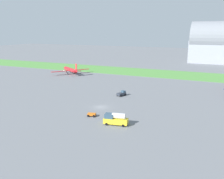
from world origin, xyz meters
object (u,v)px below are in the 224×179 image
baggage_cart_near_gate (92,114)px  airplane_taxiing_turboprop (71,70)px  fuel_truck_midfield (115,119)px  pushback_tug_by_runway (122,94)px

baggage_cart_near_gate → airplane_taxiing_turboprop: bearing=-65.7°
fuel_truck_midfield → pushback_tug_by_runway: 31.11m
fuel_truck_midfield → baggage_cart_near_gate: bearing=-29.7°
airplane_taxiing_turboprop → fuel_truck_midfield: (56.51, -62.91, -0.94)m
baggage_cart_near_gate → fuel_truck_midfield: size_ratio=0.40×
airplane_taxiing_turboprop → baggage_cart_near_gate: size_ratio=7.30×
airplane_taxiing_turboprop → fuel_truck_midfield: size_ratio=2.93×
fuel_truck_midfield → pushback_tug_by_runway: (-10.53, 29.27, -0.67)m
fuel_truck_midfield → pushback_tug_by_runway: bearing=-80.3°
airplane_taxiing_turboprop → baggage_cart_near_gate: bearing=162.0°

